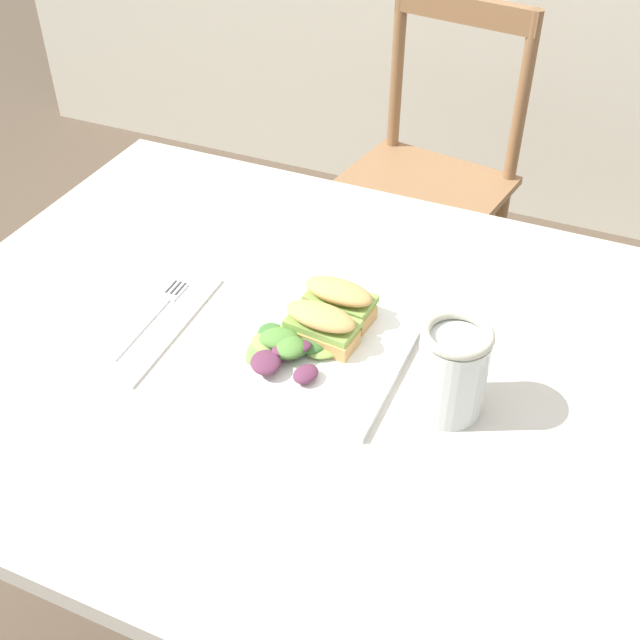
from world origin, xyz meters
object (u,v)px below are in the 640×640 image
dining_table (343,425)px  sandwich_half_front (321,325)px  chair_wooden_far (425,182)px  sandwich_half_back (339,300)px  fork_on_napkin (155,312)px  plate_lunch (308,346)px  mason_jar_iced_tea (452,374)px

dining_table → sandwich_half_front: (-0.04, 0.01, 0.17)m
chair_wooden_far → sandwich_half_front: (0.14, -0.99, 0.33)m
dining_table → chair_wooden_far: size_ratio=1.41×
sandwich_half_front → sandwich_half_back: 0.06m
chair_wooden_far → fork_on_napkin: size_ratio=4.69×
dining_table → fork_on_napkin: bearing=-175.6°
plate_lunch → mason_jar_iced_tea: (0.20, -0.03, 0.05)m
fork_on_napkin → mason_jar_iced_tea: (0.43, -0.01, 0.05)m
dining_table → chair_wooden_far: 1.03m
sandwich_half_front → sandwich_half_back: size_ratio=1.00×
sandwich_half_front → mason_jar_iced_tea: 0.20m
dining_table → mason_jar_iced_tea: bearing=-11.5°
plate_lunch → dining_table: bearing=-0.0°
sandwich_half_front → fork_on_napkin: 0.25m
plate_lunch → sandwich_half_front: 0.04m
dining_table → sandwich_half_back: (-0.04, 0.07, 0.17)m
fork_on_napkin → sandwich_half_back: bearing=20.5°
dining_table → sandwich_half_back: sandwich_half_back is taller
dining_table → mason_jar_iced_tea: mason_jar_iced_tea is taller
dining_table → fork_on_napkin: size_ratio=6.61×
sandwich_half_back → mason_jar_iced_tea: bearing=-28.0°
sandwich_half_front → mason_jar_iced_tea: mason_jar_iced_tea is taller
plate_lunch → sandwich_half_front: bearing=37.1°
dining_table → fork_on_napkin: fork_on_napkin is taller
chair_wooden_far → dining_table: bearing=-79.6°
sandwich_half_front → fork_on_napkin: size_ratio=0.56×
sandwich_half_back → mason_jar_iced_tea: mason_jar_iced_tea is taller
dining_table → fork_on_napkin: (-0.28, -0.02, 0.13)m
sandwich_half_front → dining_table: bearing=-15.0°
dining_table → plate_lunch: size_ratio=4.71×
plate_lunch → fork_on_napkin: size_ratio=1.41×
sandwich_half_front → sandwich_half_back: same height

